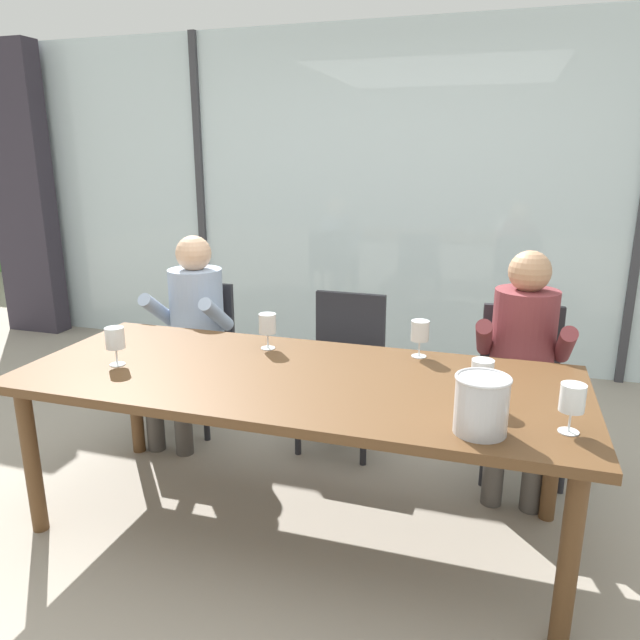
% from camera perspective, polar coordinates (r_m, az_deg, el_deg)
% --- Properties ---
extents(ground, '(14.00, 14.00, 0.00)m').
position_cam_1_polar(ground, '(3.73, 3.03, -10.55)').
color(ground, '#9E9384').
extents(window_glass_panel, '(7.60, 0.03, 2.60)m').
position_cam_1_polar(window_glass_panel, '(4.75, 7.62, 11.36)').
color(window_glass_panel, silver).
rests_on(window_glass_panel, ground).
extents(window_mullion_left, '(0.06, 0.06, 2.60)m').
position_cam_1_polar(window_mullion_left, '(5.30, -11.35, 11.62)').
color(window_mullion_left, '#38383D').
rests_on(window_mullion_left, ground).
extents(hillside_vineyard, '(13.60, 2.40, 2.01)m').
position_cam_1_polar(hillside_vineyard, '(7.96, 11.66, 10.75)').
color(hillside_vineyard, '#477A38').
rests_on(hillside_vineyard, ground).
extents(curtain_heavy_drape, '(0.56, 0.20, 2.60)m').
position_cam_1_polar(curtain_heavy_drape, '(6.20, -26.65, 10.85)').
color(curtain_heavy_drape, '#332D38').
rests_on(curtain_heavy_drape, ground).
extents(dining_table, '(2.40, 0.98, 0.73)m').
position_cam_1_polar(dining_table, '(2.58, -2.33, -6.64)').
color(dining_table, brown).
rests_on(dining_table, ground).
extents(chair_near_curtain, '(0.45, 0.45, 0.87)m').
position_cam_1_polar(chair_near_curtain, '(3.80, -11.79, -2.15)').
color(chair_near_curtain, '#232328').
rests_on(chair_near_curtain, ground).
extents(chair_left_of_center, '(0.45, 0.45, 0.87)m').
position_cam_1_polar(chair_left_of_center, '(3.45, 2.42, -3.66)').
color(chair_left_of_center, '#232328').
rests_on(chair_left_of_center, ground).
extents(chair_center, '(0.49, 0.49, 0.87)m').
position_cam_1_polar(chair_center, '(3.35, 18.78, -5.14)').
color(chair_center, '#232328').
rests_on(chair_center, ground).
extents(person_pale_blue_shirt, '(0.47, 0.61, 1.19)m').
position_cam_1_polar(person_pale_blue_shirt, '(3.61, -12.26, -0.29)').
color(person_pale_blue_shirt, '#9EB2D1').
rests_on(person_pale_blue_shirt, ground).
extents(person_maroon_top, '(0.46, 0.61, 1.19)m').
position_cam_1_polar(person_maroon_top, '(3.16, 18.88, -3.06)').
color(person_maroon_top, brown).
rests_on(person_maroon_top, ground).
extents(ice_bucket_primary, '(0.19, 0.19, 0.20)m').
position_cam_1_polar(ice_bucket_primary, '(2.08, 15.26, -7.78)').
color(ice_bucket_primary, '#B7B7BC').
rests_on(ice_bucket_primary, dining_table).
extents(wine_glass_by_left_taster, '(0.08, 0.08, 0.17)m').
position_cam_1_polar(wine_glass_by_left_taster, '(2.17, 23.09, -7.10)').
color(wine_glass_by_left_taster, silver).
rests_on(wine_glass_by_left_taster, dining_table).
extents(wine_glass_near_bucket, '(0.08, 0.08, 0.17)m').
position_cam_1_polar(wine_glass_near_bucket, '(2.79, -19.10, -1.80)').
color(wine_glass_near_bucket, silver).
rests_on(wine_glass_near_bucket, dining_table).
extents(wine_glass_center_pour, '(0.08, 0.08, 0.17)m').
position_cam_1_polar(wine_glass_center_pour, '(2.87, -5.07, -0.50)').
color(wine_glass_center_pour, silver).
rests_on(wine_glass_center_pour, dining_table).
extents(wine_glass_by_right_taster, '(0.08, 0.08, 0.17)m').
position_cam_1_polar(wine_glass_by_right_taster, '(2.31, 15.32, -5.05)').
color(wine_glass_by_right_taster, silver).
rests_on(wine_glass_by_right_taster, dining_table).
extents(wine_glass_spare_empty, '(0.08, 0.08, 0.17)m').
position_cam_1_polar(wine_glass_spare_empty, '(2.78, 9.58, -1.19)').
color(wine_glass_spare_empty, silver).
rests_on(wine_glass_spare_empty, dining_table).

